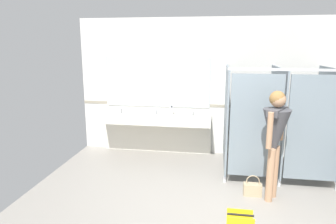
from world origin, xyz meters
The scene contains 9 objects.
wall_back centered at (0.00, 2.84, 1.43)m, with size 5.87×0.12×2.86m, color silver.
wall_back_tile_band centered at (0.00, 2.77, 1.05)m, with size 5.87×0.01×0.06m, color #9E937F.
vanity_counter centered at (-1.26, 2.55, 0.63)m, with size 2.36×0.58×0.96m.
mirror_panel centered at (-1.26, 2.77, 1.53)m, with size 2.26×0.02×1.05m, color silver.
bathroom_stalls centered at (1.10, 1.82, 1.03)m, with size 1.85×1.50×1.96m.
person_standing centered at (0.89, 0.87, 1.06)m, with size 0.54×0.54×1.67m.
handbag centered at (0.62, 0.93, 0.10)m, with size 0.28×0.15×0.33m.
soap_dispenser centered at (-0.92, 2.64, 0.94)m, with size 0.07×0.07×0.20m.
paper_cup centered at (-1.84, 2.42, 0.90)m, with size 0.07×0.07×0.10m, color white.
Camera 1 is at (0.02, -3.64, 2.32)m, focal length 32.74 mm.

